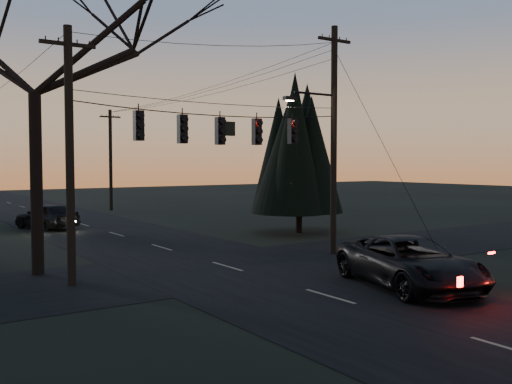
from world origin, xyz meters
TOP-DOWN VIEW (x-y plane):
  - ground_plane at (0.00, 0.00)m, footprint 160.00×160.00m
  - main_road at (0.00, 20.00)m, footprint 8.00×120.00m
  - cross_road at (0.00, 10.00)m, footprint 60.00×7.00m
  - utility_pole_right at (5.50, 10.00)m, footprint 5.00×0.30m
  - utility_pole_left at (-6.00, 10.00)m, footprint 1.80×0.30m
  - utility_pole_far_r at (5.50, 38.00)m, footprint 1.80×0.30m
  - span_signal_assembly at (-0.24, 10.00)m, footprint 11.50×0.44m
  - bare_tree_left at (-6.48, 12.54)m, footprint 10.53×10.53m
  - evergreen_right at (9.14, 16.99)m, footprint 4.47×4.47m
  - suv_near at (2.94, 3.46)m, footprint 4.24×6.42m
  - sedan_oncoming_a at (-2.57, 26.91)m, footprint 3.29×5.05m

SIDE VIEW (x-z plane):
  - ground_plane at x=0.00m, z-range 0.00..0.00m
  - utility_pole_right at x=5.50m, z-range -5.00..5.00m
  - utility_pole_left at x=-6.00m, z-range -4.25..4.25m
  - utility_pole_far_r at x=5.50m, z-range -4.25..4.25m
  - cross_road at x=0.00m, z-range 0.00..0.02m
  - main_road at x=0.00m, z-range 0.00..0.02m
  - sedan_oncoming_a at x=-2.57m, z-range 0.00..1.60m
  - suv_near at x=2.94m, z-range 0.00..1.64m
  - evergreen_right at x=9.14m, z-range 0.59..9.32m
  - span_signal_assembly at x=-0.24m, z-range 4.58..6.07m
  - bare_tree_left at x=-6.48m, z-range 2.60..15.65m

